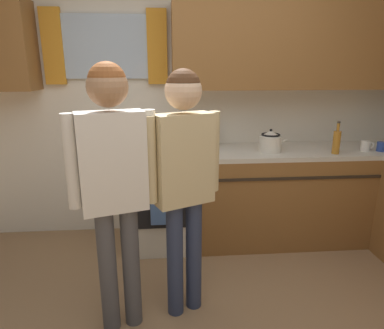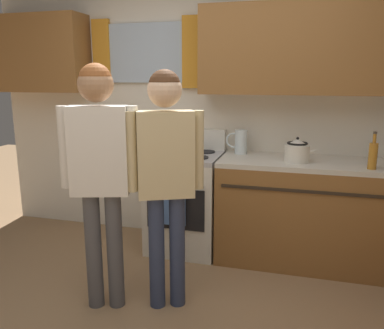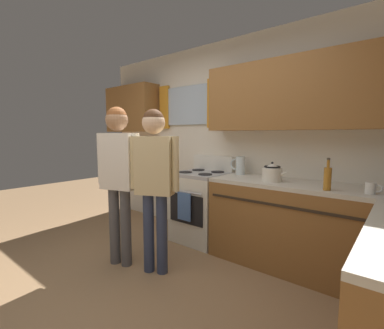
{
  "view_description": "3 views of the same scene",
  "coord_description": "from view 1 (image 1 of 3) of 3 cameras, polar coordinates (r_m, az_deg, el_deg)",
  "views": [
    {
      "loc": [
        -0.18,
        -1.44,
        1.64
      ],
      "look_at": [
        -0.0,
        0.84,
        0.98
      ],
      "focal_mm": 31.79,
      "sensor_mm": 36.0,
      "label": 1
    },
    {
      "loc": [
        0.76,
        -1.79,
        1.58
      ],
      "look_at": [
        0.08,
        0.66,
        1.01
      ],
      "focal_mm": 36.51,
      "sensor_mm": 36.0,
      "label": 2
    },
    {
      "loc": [
        1.84,
        -1.2,
        1.39
      ],
      "look_at": [
        -0.03,
        1.1,
        1.05
      ],
      "focal_mm": 24.95,
      "sensor_mm": 36.0,
      "label": 3
    }
  ],
  "objects": [
    {
      "name": "back_wall_unit",
      "position": [
        3.27,
        0.21,
        13.84
      ],
      "size": [
        4.6,
        0.42,
        2.6
      ],
      "color": "silver",
      "rests_on": "ground"
    },
    {
      "name": "mug_ceramic_white",
      "position": [
        3.46,
        27.14,
        2.8
      ],
      "size": [
        0.13,
        0.08,
        0.09
      ],
      "color": "white",
      "rests_on": "kitchen_counter_run"
    },
    {
      "name": "water_pitcher",
      "position": [
        3.23,
        3.25,
        4.91
      ],
      "size": [
        0.19,
        0.11,
        0.22
      ],
      "color": "silver",
      "rests_on": "kitchen_counter_run"
    },
    {
      "name": "stovetop_kettle",
      "position": [
        3.13,
        13.03,
        3.83
      ],
      "size": [
        0.27,
        0.2,
        0.21
      ],
      "color": "silver",
      "rests_on": "kitchen_counter_run"
    },
    {
      "name": "adult_left",
      "position": [
        2.01,
        -13.08,
        -1.34
      ],
      "size": [
        0.5,
        0.26,
        1.67
      ],
      "color": "#4C4C51",
      "rests_on": "ground"
    },
    {
      "name": "stove_oven",
      "position": [
        3.21,
        -4.96,
        -5.32
      ],
      "size": [
        0.63,
        0.67,
        1.1
      ],
      "color": "silver",
      "rests_on": "ground"
    },
    {
      "name": "bottle_oil_amber",
      "position": [
        3.23,
        23.08,
        3.57
      ],
      "size": [
        0.06,
        0.06,
        0.29
      ],
      "color": "#B27223",
      "rests_on": "kitchen_counter_run"
    },
    {
      "name": "adult_in_plaid",
      "position": [
        2.11,
        -1.37,
        -0.75
      ],
      "size": [
        0.47,
        0.29,
        1.63
      ],
      "color": "#2D3856",
      "rests_on": "ground"
    },
    {
      "name": "kitchen_counter_run",
      "position": [
        3.32,
        26.66,
        -6.65
      ],
      "size": [
        2.18,
        2.0,
        0.9
      ],
      "color": "brown",
      "rests_on": "ground"
    },
    {
      "name": "mug_cobalt_blue",
      "position": [
        3.52,
        29.19,
        2.64
      ],
      "size": [
        0.11,
        0.07,
        0.08
      ],
      "color": "#2D479E",
      "rests_on": "kitchen_counter_run"
    }
  ]
}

